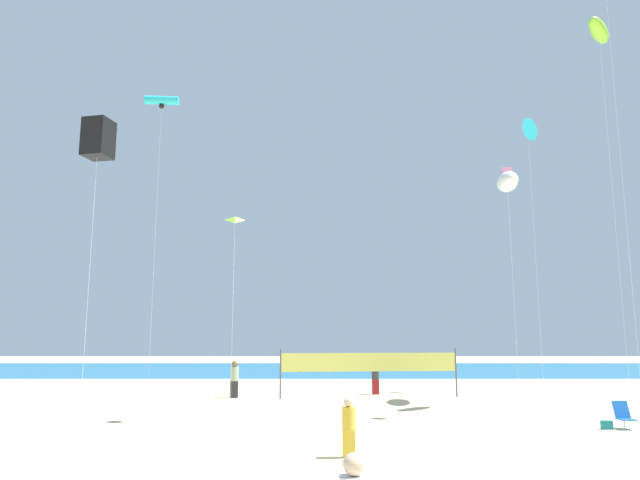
# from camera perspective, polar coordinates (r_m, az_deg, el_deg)

# --- Properties ---
(ground_plane) EXTENTS (120.00, 120.00, 0.00)m
(ground_plane) POSITION_cam_1_polar(r_m,az_deg,el_deg) (16.70, 5.19, -20.36)
(ground_plane) COLOR beige
(ocean_band) EXTENTS (120.00, 20.00, 0.01)m
(ocean_band) POSITION_cam_1_polar(r_m,az_deg,el_deg) (50.20, 1.80, -12.95)
(ocean_band) COLOR #1E6B99
(ocean_band) RESTS_ON ground
(beachgoer_mustard_shirt) EXTENTS (0.35, 0.35, 1.52)m
(beachgoer_mustard_shirt) POSITION_cam_1_polar(r_m,az_deg,el_deg) (15.53, 3.14, -18.18)
(beachgoer_mustard_shirt) COLOR gold
(beachgoer_mustard_shirt) RESTS_ON ground
(beachgoer_sage_shirt) EXTENTS (0.41, 0.41, 1.80)m
(beachgoer_sage_shirt) POSITION_cam_1_polar(r_m,az_deg,el_deg) (29.10, -8.44, -13.63)
(beachgoer_sage_shirt) COLOR #2D2D33
(beachgoer_sage_shirt) RESTS_ON ground
(beachgoer_charcoal_shirt) EXTENTS (0.38, 0.38, 1.67)m
(beachgoer_charcoal_shirt) POSITION_cam_1_polar(r_m,az_deg,el_deg) (30.50, 5.84, -13.61)
(beachgoer_charcoal_shirt) COLOR maroon
(beachgoer_charcoal_shirt) RESTS_ON ground
(folding_beach_chair) EXTENTS (0.52, 0.65, 0.89)m
(folding_beach_chair) POSITION_cam_1_polar(r_m,az_deg,el_deg) (22.43, 28.58, -15.24)
(folding_beach_chair) COLOR #1959B2
(folding_beach_chair) RESTS_ON ground
(volleyball_net) EXTENTS (8.87, 0.92, 2.40)m
(volleyball_net) POSITION_cam_1_polar(r_m,az_deg,el_deg) (28.79, 5.24, -12.38)
(volleyball_net) COLOR #4C4C51
(volleyball_net) RESTS_ON ground
(beach_handbag) EXTENTS (0.35, 0.18, 0.28)m
(beach_handbag) POSITION_cam_1_polar(r_m,az_deg,el_deg) (22.05, 27.24, -16.31)
(beach_handbag) COLOR #19727A
(beach_handbag) RESTS_ON ground
(kite_lime_diamond) EXTENTS (0.64, 0.64, 7.79)m
(kite_lime_diamond) POSITION_cam_1_polar(r_m,az_deg,el_deg) (22.21, -8.39, 1.96)
(kite_lime_diamond) COLOR silver
(kite_lime_diamond) RESTS_ON ground
(kite_white_inflatable) EXTENTS (1.47, 3.01, 11.45)m
(kite_white_inflatable) POSITION_cam_1_polar(r_m,az_deg,el_deg) (30.05, 18.64, 5.61)
(kite_white_inflatable) COLOR silver
(kite_white_inflatable) RESTS_ON ground
(kite_cyan_tube) EXTENTS (1.92, 0.63, 16.53)m
(kite_cyan_tube) POSITION_cam_1_polar(r_m,az_deg,el_deg) (34.32, -15.52, 13.35)
(kite_cyan_tube) COLOR silver
(kite_cyan_tube) RESTS_ON ground
(kite_cyan_delta) EXTENTS (1.33, 1.01, 15.91)m
(kite_cyan_delta) POSITION_cam_1_polar(r_m,az_deg,el_deg) (36.70, 20.47, 10.37)
(kite_cyan_delta) COLOR silver
(kite_cyan_delta) RESTS_ON ground
(kite_lime_inflatable) EXTENTS (1.99, 2.10, 18.45)m
(kite_lime_inflatable) POSITION_cam_1_polar(r_m,az_deg,el_deg) (32.60, 26.56, 18.45)
(kite_lime_inflatable) COLOR silver
(kite_lime_inflatable) RESTS_ON ground
(kite_black_box) EXTENTS (1.03, 1.03, 10.65)m
(kite_black_box) POSITION_cam_1_polar(r_m,az_deg,el_deg) (21.66, -21.31, 9.49)
(kite_black_box) COLOR silver
(kite_black_box) RESTS_ON ground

